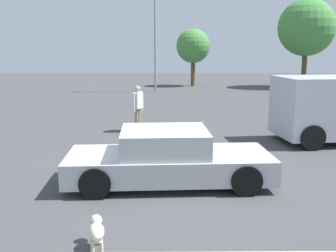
% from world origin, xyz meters
% --- Properties ---
extents(ground_plane, '(80.00, 80.00, 0.00)m').
position_xyz_m(ground_plane, '(0.00, 0.00, 0.00)').
color(ground_plane, '#424244').
extents(sedan_foreground, '(4.50, 2.07, 1.21)m').
position_xyz_m(sedan_foreground, '(-0.01, -0.08, 0.56)').
color(sedan_foreground, '#B7BABF').
rests_on(sedan_foreground, ground_plane).
extents(dog, '(0.30, 0.64, 0.43)m').
position_xyz_m(dog, '(-1.10, -2.98, 0.28)').
color(dog, beige).
rests_on(dog, ground_plane).
extents(pedestrian, '(0.40, 0.52, 1.64)m').
position_xyz_m(pedestrian, '(-1.03, 5.58, 0.98)').
color(pedestrian, gray).
rests_on(pedestrian, ground_plane).
extents(light_post_near, '(0.44, 0.44, 7.70)m').
position_xyz_m(light_post_near, '(-0.67, 18.88, 5.09)').
color(light_post_near, gray).
rests_on(light_post_near, ground_plane).
extents(tree_back_left, '(2.65, 2.65, 4.45)m').
position_xyz_m(tree_back_left, '(2.21, 23.18, 3.10)').
color(tree_back_left, brown).
rests_on(tree_back_left, ground_plane).
extents(tree_back_center, '(4.23, 4.23, 6.59)m').
position_xyz_m(tree_back_center, '(10.56, 21.84, 4.46)').
color(tree_back_center, brown).
rests_on(tree_back_center, ground_plane).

